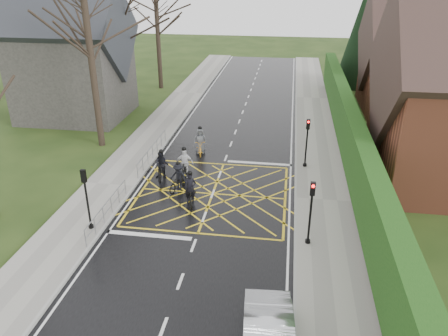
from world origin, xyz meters
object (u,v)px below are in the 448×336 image
(cyclist_lead, at_px, (200,144))
(cyclist_back, at_px, (162,168))
(cyclist_rear, at_px, (190,193))
(cyclist_mid, at_px, (178,179))
(cyclist_front, at_px, (184,166))

(cyclist_lead, bearing_deg, cyclist_back, -123.99)
(cyclist_rear, bearing_deg, cyclist_lead, 79.85)
(cyclist_rear, xyz_separation_m, cyclist_back, (-2.31, 2.67, 0.09))
(cyclist_back, height_order, cyclist_mid, cyclist_back)
(cyclist_rear, height_order, cyclist_mid, cyclist_rear)
(cyclist_front, bearing_deg, cyclist_lead, 81.67)
(cyclist_rear, distance_m, cyclist_lead, 6.80)
(cyclist_back, xyz_separation_m, cyclist_mid, (1.30, -1.22, -0.07))
(cyclist_back, xyz_separation_m, cyclist_lead, (1.47, 4.08, -0.04))
(cyclist_back, height_order, cyclist_front, cyclist_front)
(cyclist_front, bearing_deg, cyclist_mid, -94.69)
(cyclist_rear, bearing_deg, cyclist_front, 91.54)
(cyclist_rear, bearing_deg, cyclist_back, 113.64)
(cyclist_front, height_order, cyclist_lead, cyclist_front)
(cyclist_back, relative_size, cyclist_lead, 0.90)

